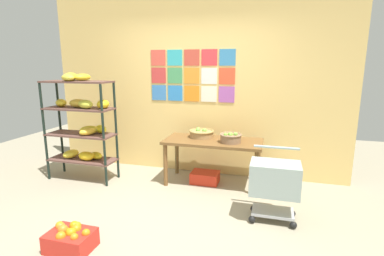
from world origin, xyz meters
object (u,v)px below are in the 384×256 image
at_px(fruit_basket_back_right, 231,138).
at_px(orange_crate_foreground, 70,238).
at_px(display_table, 213,146).
at_px(shopping_cart, 275,181).
at_px(fruit_basket_left, 201,133).
at_px(produce_crate_under_table, 205,177).
at_px(banana_shelf_unit, 81,119).

xyz_separation_m(fruit_basket_back_right, orange_crate_foreground, (-1.24, -1.88, -0.63)).
relative_size(display_table, shopping_cart, 1.72).
xyz_separation_m(display_table, orange_crate_foreground, (-0.98, -1.95, -0.47)).
bearing_deg(fruit_basket_left, display_table, -31.28).
relative_size(display_table, produce_crate_under_table, 3.47).
bearing_deg(produce_crate_under_table, display_table, 1.05).
height_order(banana_shelf_unit, display_table, banana_shelf_unit).
height_order(fruit_basket_back_right, fruit_basket_left, fruit_basket_back_right).
xyz_separation_m(produce_crate_under_table, orange_crate_foreground, (-0.87, -1.95, 0.03)).
height_order(fruit_basket_left, orange_crate_foreground, fruit_basket_left).
bearing_deg(banana_shelf_unit, fruit_basket_back_right, 7.02).
distance_m(display_table, orange_crate_foreground, 2.23).
relative_size(display_table, fruit_basket_left, 3.76).
bearing_deg(shopping_cart, banana_shelf_unit, 157.68).
height_order(fruit_basket_back_right, produce_crate_under_table, fruit_basket_back_right).
xyz_separation_m(banana_shelf_unit, display_table, (1.95, 0.34, -0.36)).
bearing_deg(orange_crate_foreground, banana_shelf_unit, 121.02).
relative_size(banana_shelf_unit, fruit_basket_left, 4.34).
xyz_separation_m(orange_crate_foreground, shopping_cart, (1.86, 1.09, 0.36)).
bearing_deg(fruit_basket_back_right, produce_crate_under_table, 170.41).
relative_size(orange_crate_foreground, shopping_cart, 0.52).
xyz_separation_m(fruit_basket_left, produce_crate_under_table, (0.09, -0.13, -0.65)).
distance_m(fruit_basket_left, orange_crate_foreground, 2.30).
bearing_deg(fruit_basket_back_right, orange_crate_foreground, -123.48).
distance_m(produce_crate_under_table, orange_crate_foreground, 2.13).
height_order(fruit_basket_left, shopping_cart, shopping_cart).
height_order(fruit_basket_back_right, orange_crate_foreground, fruit_basket_back_right).
distance_m(banana_shelf_unit, produce_crate_under_table, 2.05).
distance_m(fruit_basket_back_right, produce_crate_under_table, 0.76).
bearing_deg(shopping_cart, orange_crate_foreground, -161.53).
relative_size(fruit_basket_left, shopping_cart, 0.46).
bearing_deg(banana_shelf_unit, fruit_basket_left, 14.85).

